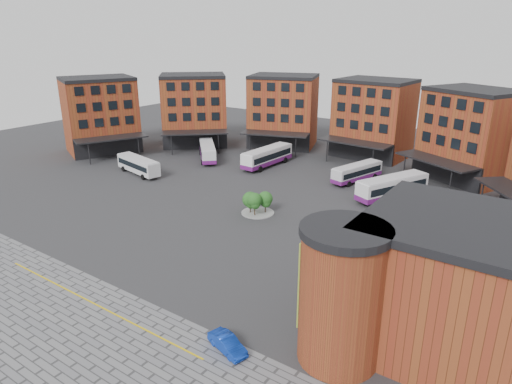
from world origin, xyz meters
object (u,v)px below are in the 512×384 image
Objects in this scene: blue_car at (227,344)px; bus_d at (357,172)px; bus_f at (455,217)px; bus_a at (138,164)px; bus_e at (392,187)px; bus_b at (207,151)px; bus_c at (267,156)px; tree_island at (257,201)px.

bus_d is at bearing 26.99° from blue_car.
bus_f is at bearing 1.12° from blue_car.
bus_a is 0.87× the size of bus_e.
bus_d is 8.84m from bus_e.
bus_b is (3.57, 13.73, -0.03)m from bus_a.
bus_e is 39.75m from blue_car.
blue_car is (36.79, -40.83, -1.06)m from bus_b.
bus_c is 35.61m from bus_f.
bus_a is 1.02× the size of bus_d.
bus_b is (-23.03, 17.04, -0.14)m from tree_island.
bus_e is at bearing -60.61° from bus_a.
bus_e is 11.94m from bus_f.
bus_f is (34.09, -10.30, -0.07)m from bus_c.
tree_island is at bearing -80.33° from bus_b.
bus_a is 22.41m from bus_c.
tree_island is at bearing -87.79° from bus_d.
bus_e reaches higher than bus_b.
bus_e is (24.08, -3.79, 0.02)m from bus_c.
blue_car is at bearing -71.37° from bus_f.
bus_a reaches higher than bus_d.
bus_b is 12.00m from bus_c.
blue_car is at bearing -56.20° from bus_c.
bus_d is (31.94, 17.43, -0.18)m from bus_a.
bus_e is at bearing 51.34° from tree_island.
bus_c is (11.70, 2.67, 0.12)m from bus_b.
bus_a is at bearing -134.76° from bus_d.
bus_c reaches higher than bus_d.
bus_c is at bearing -163.95° from bus_e.
bus_b is 0.95× the size of bus_d.
tree_island is 28.65m from bus_b.
bus_e is (12.74, 15.93, -0.00)m from tree_island.
bus_b is at bearing 58.29° from blue_car.
bus_d is at bearing 75.58° from tree_island.
tree_island reaches higher than bus_b.
blue_car is at bearing -91.81° from bus_b.
tree_island is at bearing -56.28° from bus_c.
bus_a is 49.73m from bus_f.
bus_c is 1.10× the size of bus_f.
bus_a is 0.87× the size of bus_c.
tree_island is 0.37× the size of bus_e.
bus_c is 24.38m from bus_e.
bus_c is (15.27, 16.40, 0.09)m from bus_a.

